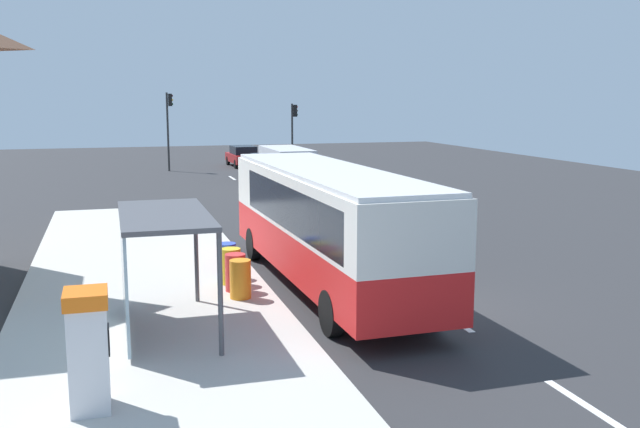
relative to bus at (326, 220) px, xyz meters
name	(u,v)px	position (x,y,z in m)	size (l,w,h in m)	color
ground_plane	(285,216)	(1.71, 11.66, -1.86)	(56.00, 92.00, 0.04)	#2D2D30
sidewalk_platform	(148,302)	(-4.69, -0.34, -1.75)	(6.20, 30.00, 0.18)	beige
lane_stripe_seg_0	(587,406)	(1.96, -8.34, -1.84)	(0.16, 2.20, 0.01)	silver
lane_stripe_seg_1	(449,317)	(1.96, -3.34, -1.84)	(0.16, 2.20, 0.01)	silver
lane_stripe_seg_2	(373,268)	(1.96, 1.66, -1.84)	(0.16, 2.20, 0.01)	silver
lane_stripe_seg_3	(324,237)	(1.96, 6.66, -1.84)	(0.16, 2.20, 0.01)	silver
lane_stripe_seg_4	(291,215)	(1.96, 11.66, -1.84)	(0.16, 2.20, 0.01)	silver
lane_stripe_seg_5	(266,200)	(1.96, 16.66, -1.84)	(0.16, 2.20, 0.01)	silver
lane_stripe_seg_6	(247,188)	(1.96, 21.66, -1.84)	(0.16, 2.20, 0.01)	silver
lane_stripe_seg_7	(232,178)	(1.96, 26.66, -1.84)	(0.16, 2.20, 0.01)	silver
bus	(326,220)	(0.00, 0.00, 0.00)	(2.76, 11.06, 3.21)	red
white_van	(286,165)	(3.91, 20.24, -0.50)	(2.07, 5.22, 2.30)	silver
sedan_near	(267,166)	(4.01, 25.83, -1.05)	(1.94, 4.45, 1.52)	black
sedan_far	(243,156)	(4.01, 34.04, -1.05)	(1.94, 4.45, 1.52)	#A51919
ticket_machine	(88,350)	(-5.88, -6.53, -0.67)	(0.66, 0.76, 1.94)	silver
recycling_bin_orange	(240,279)	(-2.49, -0.95, -1.19)	(0.52, 0.52, 0.95)	orange
recycling_bin_red	(235,272)	(-2.49, -0.25, -1.19)	(0.52, 0.52, 0.95)	red
recycling_bin_yellow	(231,266)	(-2.49, 0.45, -1.19)	(0.52, 0.52, 0.95)	yellow
recycling_bin_blue	(227,260)	(-2.49, 1.15, -1.19)	(0.52, 0.52, 0.95)	blue
traffic_light_near_side	(294,125)	(7.22, 31.46, 1.24)	(0.49, 0.28, 4.60)	#2D2D2D
traffic_light_far_side	(169,119)	(-1.39, 32.26, 1.70)	(0.49, 0.28, 5.37)	#2D2D2D
bus_shelter	(150,241)	(-4.70, -2.83, 0.25)	(1.80, 4.00, 2.50)	#4C4C51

